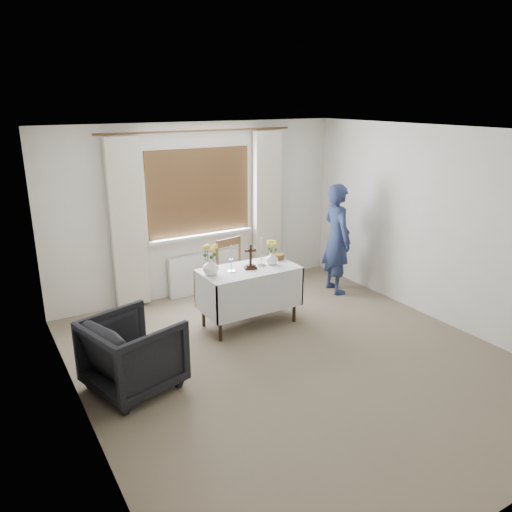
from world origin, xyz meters
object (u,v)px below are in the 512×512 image
at_px(wooden_cross, 250,257).
at_px(wooden_chair, 237,275).
at_px(flower_vase_left, 211,266).
at_px(armchair, 133,354).
at_px(person, 337,239).
at_px(altar_table, 249,297).
at_px(flower_vase_right, 272,258).

bearing_deg(wooden_cross, wooden_chair, 97.56).
xyz_separation_m(wooden_chair, flower_vase_left, (-0.64, -0.50, 0.38)).
relative_size(armchair, person, 0.51).
bearing_deg(wooden_chair, armchair, -155.81).
distance_m(person, wooden_cross, 1.74).
height_order(armchair, flower_vase_left, flower_vase_left).
bearing_deg(wooden_cross, person, 31.56).
xyz_separation_m(altar_table, armchair, (-1.74, -0.70, 0.00)).
relative_size(altar_table, armchair, 1.48).
bearing_deg(flower_vase_right, altar_table, 179.96).
distance_m(wooden_chair, flower_vase_right, 0.69).
height_order(wooden_cross, flower_vase_left, wooden_cross).
height_order(wooden_chair, wooden_cross, wooden_cross).
distance_m(wooden_chair, person, 1.63).
height_order(wooden_chair, person, person).
distance_m(altar_table, wooden_cross, 0.54).
xyz_separation_m(wooden_cross, flower_vase_left, (-0.52, 0.06, -0.06)).
bearing_deg(flower_vase_left, armchair, -148.60).
bearing_deg(wooden_chair, person, -16.56).
distance_m(flower_vase_left, flower_vase_right, 0.85).
distance_m(altar_table, wooden_chair, 0.57).
distance_m(armchair, wooden_cross, 1.96).
distance_m(armchair, flower_vase_left, 1.52).
xyz_separation_m(altar_table, wooden_cross, (0.01, -0.02, 0.54)).
xyz_separation_m(armchair, flower_vase_right, (2.08, 0.70, 0.46)).
xyz_separation_m(wooden_cross, flower_vase_right, (0.33, 0.02, -0.08)).
distance_m(armchair, person, 3.63).
height_order(armchair, flower_vase_right, flower_vase_right).
bearing_deg(flower_vase_right, armchair, -161.29).
bearing_deg(flower_vase_right, wooden_chair, 111.17).
bearing_deg(person, wooden_chair, 93.45).
relative_size(wooden_chair, wooden_cross, 3.04).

